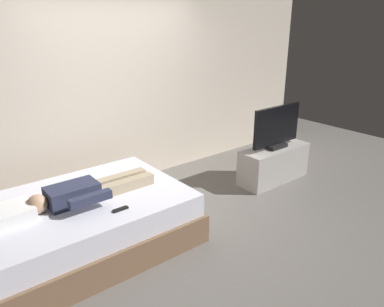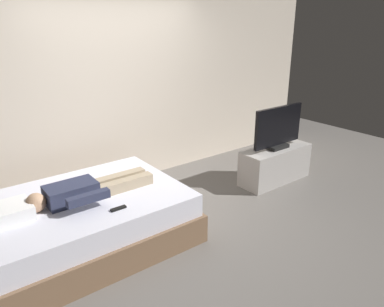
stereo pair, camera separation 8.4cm
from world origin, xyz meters
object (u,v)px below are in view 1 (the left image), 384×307
Objects in this scene: bed at (85,223)px; remote at (121,209)px; person at (86,192)px; tv at (277,128)px; tv_stand at (274,164)px; pillow at (4,216)px.

remote reaches higher than bed.
person is 1.43× the size of tv.
bed is 13.74× the size of remote.
person is 2.78m from tv_stand.
pillow is at bearing 176.68° from person.
remote is at bearing -26.69° from pillow.
tv is at bearing 6.81° from remote.
tv is at bearing -2.25° from pillow.
remote is at bearing -69.53° from person.
tv reaches higher than bed.
pillow is at bearing 153.31° from remote.
person is at bearing 178.04° from tv.
remote is at bearing -68.10° from bed.
bed is 2.34× the size of tv.
bed is at bearing 0.00° from pillow.
remote is at bearing -173.19° from tv_stand.
tv_stand is 1.25× the size of tv.
tv reaches higher than remote.
remote is 2.64m from tv_stand.
person reaches higher than remote.
tv is (2.75, -0.09, 0.16)m from person.
pillow is 0.74m from person.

